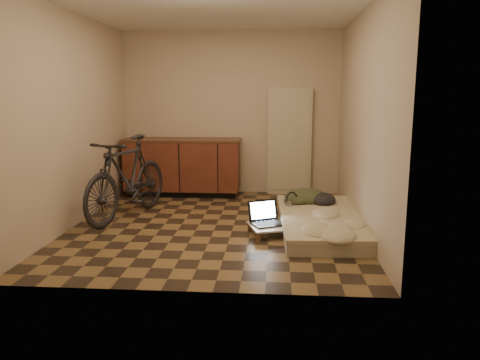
# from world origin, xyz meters

# --- Properties ---
(room_shell) EXTENTS (3.50, 4.00, 2.60)m
(room_shell) POSITION_xyz_m (0.00, 0.00, 1.30)
(room_shell) COLOR brown
(room_shell) RESTS_ON ground
(cabinets) EXTENTS (1.84, 0.62, 0.91)m
(cabinets) POSITION_xyz_m (-0.75, 1.70, 0.47)
(cabinets) COLOR black
(cabinets) RESTS_ON ground
(appliance_panel) EXTENTS (0.70, 0.10, 1.70)m
(appliance_panel) POSITION_xyz_m (0.95, 1.94, 0.85)
(appliance_panel) COLOR beige
(appliance_panel) RESTS_ON ground
(bicycle) EXTENTS (1.03, 1.91, 1.19)m
(bicycle) POSITION_xyz_m (-1.20, 0.25, 0.59)
(bicycle) COLOR black
(bicycle) RESTS_ON ground
(futon) EXTENTS (1.08, 2.13, 0.18)m
(futon) POSITION_xyz_m (1.30, -0.06, 0.09)
(futon) COLOR #B2AB8E
(futon) RESTS_ON ground
(clothing_pile) EXTENTS (0.63, 0.53, 0.25)m
(clothing_pile) POSITION_xyz_m (1.20, 0.62, 0.30)
(clothing_pile) COLOR #323921
(clothing_pile) RESTS_ON futon
(headphones) EXTENTS (0.32, 0.32, 0.16)m
(headphones) POSITION_xyz_m (0.95, 0.38, 0.26)
(headphones) COLOR black
(headphones) RESTS_ON futon
(lap_desk) EXTENTS (0.82, 0.65, 0.12)m
(lap_desk) POSITION_xyz_m (0.80, -0.34, 0.10)
(lap_desk) COLOR brown
(lap_desk) RESTS_ON ground
(laptop) EXTENTS (0.48, 0.46, 0.25)m
(laptop) POSITION_xyz_m (0.63, -0.30, 0.17)
(laptop) COLOR black
(laptop) RESTS_ON lap_desk
(mouse) EXTENTS (0.07, 0.10, 0.03)m
(mouse) POSITION_xyz_m (0.99, -0.26, 0.14)
(mouse) COLOR white
(mouse) RESTS_ON lap_desk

